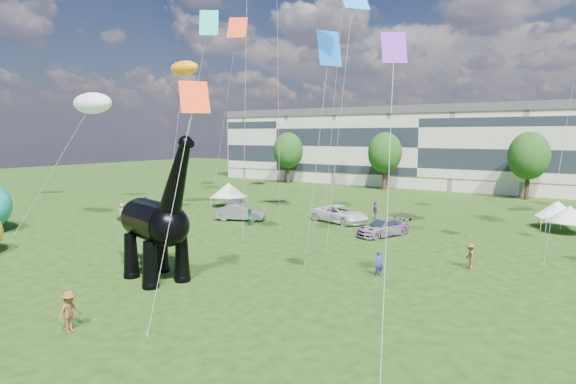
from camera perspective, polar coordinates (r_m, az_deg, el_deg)
The scene contains 15 objects.
ground at distance 25.44m, azimuth -11.74°, elevation -12.97°, with size 220.00×220.00×0.00m, color #16330C.
terrace_row at distance 82.54m, azimuth 16.43°, elevation 4.79°, with size 78.00×11.00×12.00m, color beige.
tree_far_left at distance 84.14m, azimuth 0.01°, elevation 5.30°, with size 5.20×5.20×9.44m.
tree_mid_left at distance 75.49m, azimuth 11.42°, elevation 4.99°, with size 5.20×5.20×9.44m.
tree_mid_right at distance 70.17m, azimuth 26.67°, elevation 4.27°, with size 5.20×5.20×9.44m.
dinosaur_sculpture at distance 29.72m, azimuth -15.88°, elevation -3.54°, with size 10.78×4.44×8.84m.
car_silver at distance 52.93m, azimuth -6.36°, elevation -1.61°, with size 1.93×4.79×1.63m, color #AEAEB2.
car_grey at distance 48.31m, azimuth -5.68°, elevation -2.43°, with size 1.71×4.89×1.61m, color gray.
car_white at distance 47.23m, azimuth 6.17°, elevation -2.62°, with size 2.76×5.98×1.66m, color white.
car_dark at distance 41.53m, azimuth 11.19°, elevation -4.16°, with size 2.04×5.01×1.45m, color #595960.
gazebo_near at distance 48.18m, azimuth 30.39°, elevation -2.27°, with size 4.53×4.53×2.45m.
gazebo_far at distance 50.21m, azimuth 29.29°, elevation -1.78°, with size 4.26×4.26×2.55m.
gazebo_left at distance 57.29m, azimuth -7.05°, elevation 0.24°, with size 4.75×4.75×2.88m.
visitors at distance 37.63m, azimuth 3.85°, elevation -4.92°, with size 49.90×38.28×1.87m.
kites at distance 52.11m, azimuth -13.87°, elevation 17.23°, with size 60.71×44.29×29.47m.
Camera 1 is at (17.36, -16.51, 8.56)m, focal length 30.00 mm.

